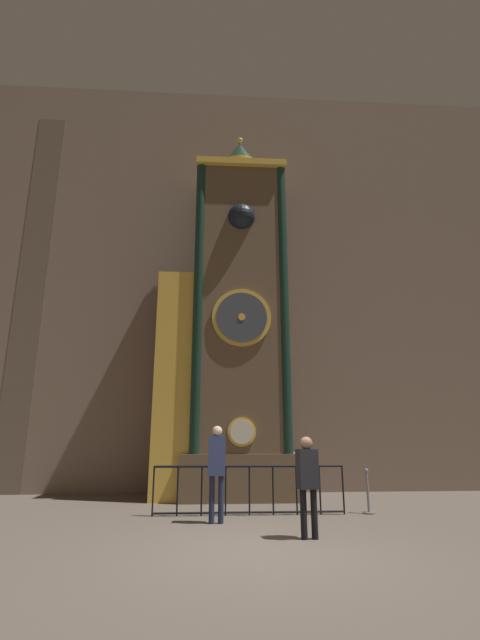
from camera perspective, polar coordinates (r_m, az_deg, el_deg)
The scene contains 7 objects.
ground_plane at distance 7.25m, azimuth 2.87°, elevation -28.44°, with size 28.00×28.00×0.00m, color brown.
cathedral_back_wall at distance 14.40m, azimuth -0.65°, elevation 6.45°, with size 24.00×0.32×13.84m.
clock_tower at distance 12.46m, azimuth -1.31°, elevation -0.59°, with size 3.93×1.84×11.11m.
railing_fence at distance 9.92m, azimuth 1.26°, elevation -21.40°, with size 4.15×0.05×1.02m.
visitor_near at distance 9.05m, azimuth -3.11°, elevation -18.55°, with size 0.35×0.23×1.84m.
visitor_far at distance 7.89m, azimuth 8.99°, elevation -19.84°, with size 0.38×0.28×1.64m.
stanchion_post at distance 10.53m, azimuth 16.73°, elevation -21.90°, with size 0.28×0.28×0.93m.
Camera 1 is at (-0.75, -7.00, 1.73)m, focal length 24.00 mm.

